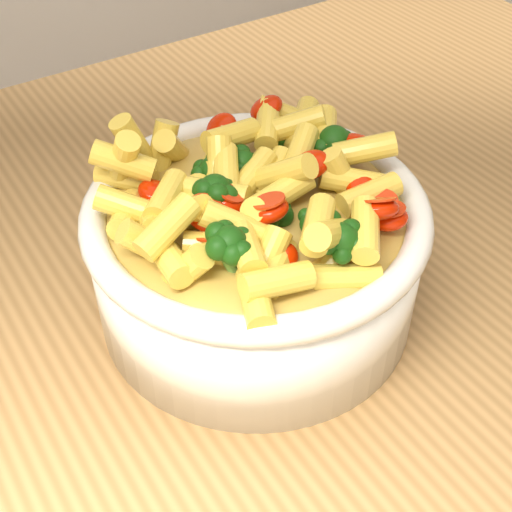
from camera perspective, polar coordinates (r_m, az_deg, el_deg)
table at (r=0.72m, az=0.17°, el=-4.75°), size 1.20×0.80×0.90m
serving_bowl at (r=0.55m, az=0.00°, el=0.11°), size 0.26×0.26×0.11m
pasta_salad at (r=0.51m, az=0.00°, el=5.90°), size 0.20×0.20×0.05m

